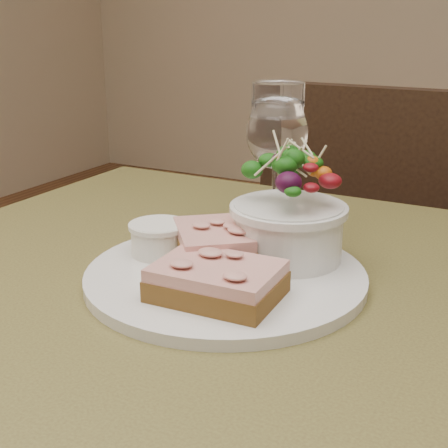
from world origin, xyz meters
The scene contains 9 objects.
cafe_table centered at (0.00, 0.00, 0.65)m, with size 0.80×0.80×0.75m.
chair_far centered at (0.03, 0.73, 0.29)m, with size 0.43×0.43×0.90m.
dinner_plate centered at (0.01, 0.03, 0.76)m, with size 0.29×0.29×0.01m, color silver.
sandwich_front centered at (0.03, -0.03, 0.78)m, with size 0.12×0.09×0.03m.
sandwich_back centered at (-0.01, 0.04, 0.78)m, with size 0.12×0.13×0.03m.
ramekin centered at (-0.08, 0.04, 0.78)m, with size 0.06×0.06×0.04m.
salad_bowl centered at (0.05, 0.09, 0.82)m, with size 0.12×0.12×0.13m.
garnish centered at (-0.08, 0.10, 0.77)m, with size 0.05×0.04×0.02m.
wine_glass centered at (-0.01, 0.19, 0.87)m, with size 0.08×0.08×0.18m.
Camera 1 is at (0.29, -0.50, 1.02)m, focal length 50.00 mm.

